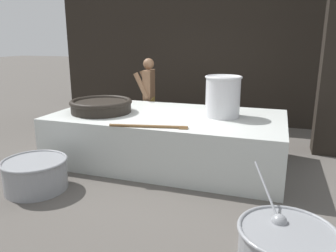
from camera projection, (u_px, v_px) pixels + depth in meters
ground_plane at (168, 160)px, 5.61m from camera, size 60.00×60.00×0.00m
back_wall at (208, 32)px, 7.84m from camera, size 7.81×0.24×4.37m
hearth_platform at (168, 138)px, 5.51m from camera, size 3.74×1.98×0.80m
giant_wok_near at (101, 105)px, 5.53m from camera, size 1.04×1.04×0.22m
stock_pot at (223, 96)px, 5.16m from camera, size 0.58×0.58×0.65m
stirring_paddle at (152, 126)px, 4.57m from camera, size 1.10×0.30×0.04m
cook at (149, 95)px, 6.86m from camera, size 0.42×0.63×1.63m
prep_bowl_vegetables at (286, 241)px, 3.07m from camera, size 0.93×1.11×0.70m
prep_bowl_meat at (35, 173)px, 4.46m from camera, size 0.87×0.87×0.43m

